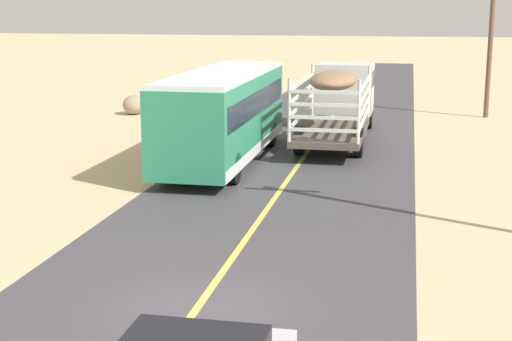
# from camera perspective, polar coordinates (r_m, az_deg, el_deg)

# --- Properties ---
(ground_plane) EXTENTS (240.00, 240.00, 0.00)m
(ground_plane) POSITION_cam_1_polar(r_m,az_deg,el_deg) (14.36, -4.42, -10.31)
(ground_plane) COLOR #CCB284
(road_surface) EXTENTS (8.00, 120.00, 0.02)m
(road_surface) POSITION_cam_1_polar(r_m,az_deg,el_deg) (14.36, -4.42, -10.27)
(road_surface) COLOR #423F44
(road_surface) RESTS_ON ground
(road_centre_line) EXTENTS (0.16, 117.60, 0.00)m
(road_centre_line) POSITION_cam_1_polar(r_m,az_deg,el_deg) (14.35, -4.42, -10.23)
(road_centre_line) COLOR #D8CC4C
(road_centre_line) RESTS_ON road_surface
(livestock_truck) EXTENTS (2.53, 9.70, 3.02)m
(livestock_truck) POSITION_cam_1_polar(r_m,az_deg,el_deg) (32.38, 6.37, 5.73)
(livestock_truck) COLOR silver
(livestock_truck) RESTS_ON road_surface
(bus) EXTENTS (2.54, 10.00, 3.21)m
(bus) POSITION_cam_1_polar(r_m,az_deg,el_deg) (26.76, -2.45, 4.29)
(bus) COLOR #2D8C66
(bus) RESTS_ON road_surface
(power_pole_mid) EXTENTS (2.20, 0.24, 7.31)m
(power_pole_mid) POSITION_cam_1_polar(r_m,az_deg,el_deg) (39.11, 17.24, 9.57)
(power_pole_mid) COLOR brown
(power_pole_mid) RESTS_ON ground
(boulder_mid_field) EXTENTS (1.12, 1.32, 0.98)m
(boulder_mid_field) POSITION_cam_1_polar(r_m,az_deg,el_deg) (39.21, -9.16, 4.90)
(boulder_mid_field) COLOR gray
(boulder_mid_field) RESTS_ON ground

